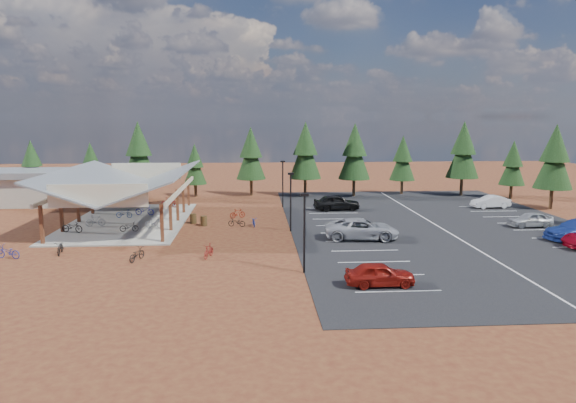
{
  "coord_description": "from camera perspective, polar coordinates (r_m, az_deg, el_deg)",
  "views": [
    {
      "loc": [
        1.86,
        -41.43,
        9.85
      ],
      "look_at": [
        4.94,
        4.52,
        2.22
      ],
      "focal_mm": 32.0,
      "sensor_mm": 36.0,
      "label": 1
    }
  ],
  "objects": [
    {
      "name": "ground",
      "position": [
        42.63,
        -6.24,
        -4.01
      ],
      "size": [
        140.0,
        140.0,
        0.0
      ],
      "primitive_type": "plane",
      "color": "#552116",
      "rests_on": "ground"
    },
    {
      "name": "asphalt_lot",
      "position": [
        48.45,
        16.36,
        -2.68
      ],
      "size": [
        27.0,
        44.0,
        0.04
      ],
      "primitive_type": "cube",
      "color": "black",
      "rests_on": "ground"
    },
    {
      "name": "concrete_pad",
      "position": [
        50.82,
        -17.26,
        -2.14
      ],
      "size": [
        10.6,
        18.6,
        0.1
      ],
      "primitive_type": "cube",
      "color": "gray",
      "rests_on": "ground"
    },
    {
      "name": "bike_pavilion",
      "position": [
        50.23,
        -17.47,
        2.08
      ],
      "size": [
        11.65,
        19.4,
        4.97
      ],
      "color": "brown",
      "rests_on": "concrete_pad"
    },
    {
      "name": "outbuilding",
      "position": [
        65.29,
        -27.14,
        1.49
      ],
      "size": [
        11.0,
        7.0,
        3.9
      ],
      "color": "#ADA593",
      "rests_on": "ground"
    },
    {
      "name": "lamp_post_0",
      "position": [
        32.33,
        1.83,
        -2.87
      ],
      "size": [
        0.5,
        0.25,
        5.14
      ],
      "color": "black",
      "rests_on": "ground"
    },
    {
      "name": "lamp_post_1",
      "position": [
        44.09,
        0.3,
        0.44
      ],
      "size": [
        0.5,
        0.25,
        5.14
      ],
      "color": "black",
      "rests_on": "ground"
    },
    {
      "name": "lamp_post_2",
      "position": [
        55.95,
        -0.58,
        2.35
      ],
      "size": [
        0.5,
        0.25,
        5.14
      ],
      "color": "black",
      "rests_on": "ground"
    },
    {
      "name": "trash_bin_0",
      "position": [
        47.5,
        -9.34,
        -2.13
      ],
      "size": [
        0.6,
        0.6,
        0.9
      ],
      "primitive_type": "cylinder",
      "color": "#3F2E16",
      "rests_on": "ground"
    },
    {
      "name": "trash_bin_1",
      "position": [
        48.69,
        -10.49,
        -1.88
      ],
      "size": [
        0.6,
        0.6,
        0.9
      ],
      "primitive_type": "cylinder",
      "color": "#3F2E16",
      "rests_on": "ground"
    },
    {
      "name": "pine_0",
      "position": [
        69.0,
        -26.58,
        3.83
      ],
      "size": [
        3.05,
        3.05,
        7.11
      ],
      "color": "#382314",
      "rests_on": "ground"
    },
    {
      "name": "pine_1",
      "position": [
        66.46,
        -21.04,
        3.86
      ],
      "size": [
        2.92,
        2.92,
        6.81
      ],
      "color": "#382314",
      "rests_on": "ground"
    },
    {
      "name": "pine_2",
      "position": [
        64.38,
        -16.25,
        5.34
      ],
      "size": [
        4.01,
        4.01,
        9.33
      ],
      "color": "#382314",
      "rests_on": "ground"
    },
    {
      "name": "pine_3",
      "position": [
        64.44,
        -10.31,
        4.05
      ],
      "size": [
        2.82,
        2.82,
        6.56
      ],
      "color": "#382314",
      "rests_on": "ground"
    },
    {
      "name": "pine_4",
      "position": [
        64.58,
        -4.15,
        5.3
      ],
      "size": [
        3.69,
        3.69,
        8.61
      ],
      "color": "#382314",
      "rests_on": "ground"
    },
    {
      "name": "pine_5",
      "position": [
        63.77,
        1.94,
        5.64
      ],
      "size": [
        3.98,
        3.98,
        9.27
      ],
      "color": "#382314",
      "rests_on": "ground"
    },
    {
      "name": "pine_6",
      "position": [
        63.98,
        7.41,
        5.49
      ],
      "size": [
        3.91,
        3.91,
        9.11
      ],
      "color": "#382314",
      "rests_on": "ground"
    },
    {
      "name": "pine_7",
      "position": [
        67.14,
        12.62,
        4.69
      ],
      "size": [
        3.23,
        3.23,
        7.52
      ],
      "color": "#382314",
      "rests_on": "ground"
    },
    {
      "name": "pine_8",
      "position": [
        67.93,
        18.9,
        5.4
      ],
      "size": [
        4.0,
        4.0,
        9.33
      ],
      "color": "#382314",
      "rests_on": "ground"
    },
    {
      "name": "pine_12",
      "position": [
        61.73,
        27.51,
        4.38
      ],
      "size": [
        3.92,
        3.92,
        9.13
      ],
      "color": "#382314",
      "rests_on": "ground"
    },
    {
      "name": "pine_13",
      "position": [
        67.42,
        23.71,
        3.89
      ],
      "size": [
        3.02,
        3.02,
        7.04
      ],
      "color": "#382314",
      "rests_on": "ground"
    },
    {
      "name": "bike_0",
      "position": [
        47.41,
        -22.86,
        -2.6
      ],
      "size": [
        1.98,
        1.08,
        0.99
      ],
      "primitive_type": "imported",
      "rotation": [
        0.0,
        0.0,
        1.33
      ],
      "color": "black",
      "rests_on": "concrete_pad"
    },
    {
      "name": "bike_1",
      "position": [
        49.3,
        -20.61,
        -2.0
      ],
      "size": [
        1.78,
        0.91,
        1.03
      ],
      "primitive_type": "imported",
      "rotation": [
        0.0,
        0.0,
        1.83
      ],
      "color": "gray",
      "rests_on": "concrete_pad"
    },
    {
      "name": "bike_2",
      "position": [
        52.52,
        -17.75,
        -1.28
      ],
      "size": [
        1.64,
        0.74,
        0.83
      ],
      "primitive_type": "imported",
      "rotation": [
        0.0,
        0.0,
        1.45
      ],
      "color": "navy",
      "rests_on": "concrete_pad"
    },
    {
      "name": "bike_3",
      "position": [
        58.23,
        -16.39,
        -0.14
      ],
      "size": [
        1.64,
        0.59,
        0.97
      ],
      "primitive_type": "imported",
      "rotation": [
        0.0,
        0.0,
        1.48
      ],
      "color": "maroon",
      "rests_on": "concrete_pad"
    },
    {
      "name": "bike_4",
      "position": [
        46.09,
        -17.25,
        -2.71
      ],
      "size": [
        1.6,
        0.6,
        0.83
      ],
      "primitive_type": "imported",
      "rotation": [
        0.0,
        0.0,
        1.6
      ],
      "color": "black",
      "rests_on": "concrete_pad"
    },
    {
      "name": "bike_5",
      "position": [
        46.64,
        -14.6,
        -2.29
      ],
      "size": [
        1.86,
        0.91,
        1.08
      ],
      "primitive_type": "imported",
      "rotation": [
        0.0,
        0.0,
        1.33
      ],
      "color": "#989AA1",
      "rests_on": "concrete_pad"
    },
    {
      "name": "bike_6",
      "position": [
        53.36,
        -15.65,
        -0.93
      ],
      "size": [
        2.01,
        1.02,
        1.01
      ],
      "primitive_type": "imported",
      "rotation": [
        0.0,
        0.0,
        1.38
      ],
      "color": "navy",
      "rests_on": "concrete_pad"
    },
    {
      "name": "bike_7",
      "position": [
        57.11,
        -13.04,
        -0.1
      ],
      "size": [
        1.91,
        0.76,
        1.11
      ],
      "primitive_type": "imported",
      "rotation": [
        0.0,
        0.0,
        1.44
      ],
      "color": "maroon",
      "rests_on": "concrete_pad"
    },
    {
      "name": "bike_8",
      "position": [
        40.75,
        -23.97,
        -4.72
      ],
      "size": [
        0.95,
        1.9,
        0.95
      ],
      "primitive_type": "imported",
      "rotation": [
        0.0,
        0.0,
        0.18
      ],
      "color": "black",
      "rests_on": "ground"
    },
    {
      "name": "bike_10",
      "position": [
        41.12,
        -28.68,
        -4.92
      ],
      "size": [
        1.99,
        1.2,
        0.99
      ],
      "primitive_type": "imported",
      "rotation": [
        0.0,
        0.0,
        4.4
      ],
      "color": "navy",
      "rests_on": "ground"
    },
    {
      "name": "bike_11",
      "position": [
        36.77,
        -8.81,
        -5.44
      ],
      "size": [
        0.95,
        1.73,
        1.0
      ],
      "primitive_type": "imported",
      "rotation": [
        0.0,
        0.0,
        -0.3
      ],
      "color": "maroon",
      "rests_on": "ground"
    },
    {
      "name": "bike_12",
      "position": [
        37.09,
        -16.47,
        -5.63
      ],
      "size": [
        1.18,
        1.91,
        0.95
      ],
      "primitive_type": "imported",
      "rotation": [
        0.0,
        0.0,
        2.81
      ],
      "color": "black",
      "rests_on": "ground"
    },
    {
      "name": "bike_14",
      "position": [
        46.7,
        -3.82,
        -2.25
      ],
      "size": [
        0.71,
        1.67,
        0.86
      ],
      "primitive_type": "imported",
      "rotation": [
        0.0,
        0.0,
        0.09
      ],
      "color": "#253AA0",
      "rests_on": "ground"
    },
    {
      "name": "bike_15",
      "position": [
        50.59,
        -5.63,
        -1.32
      ],
      "size": [
        1.64,
        1.03,
        0.95
      ],
      "primitive_type": "imported",
      "rotation": [
        0.0,
        0.0,
        1.97
      ],
      "color": "maroon",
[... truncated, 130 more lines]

